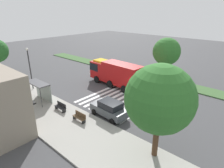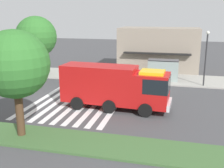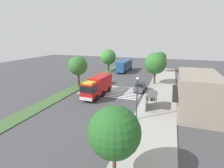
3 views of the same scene
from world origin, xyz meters
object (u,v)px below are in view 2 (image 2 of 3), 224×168
(parked_car_mid, at_px, (83,76))
(bench_near_shelter, at_px, (129,75))
(bus_stop_shelter, at_px, (163,66))
(street_lamp, at_px, (206,54))
(bench_west_of_shelter, at_px, (102,74))
(fire_truck, at_px, (117,85))
(sidewalk_tree_west, at_px, (36,37))
(median_tree_west, at_px, (15,65))

(parked_car_mid, height_order, bench_near_shelter, parked_car_mid)
(bus_stop_shelter, relative_size, street_lamp, 0.59)
(bench_west_of_shelter, bearing_deg, street_lamp, -5.29)
(fire_truck, xyz_separation_m, street_lamp, (7.68, 9.16, 1.62))
(parked_car_mid, distance_m, bus_stop_shelter, 9.39)
(sidewalk_tree_west, bearing_deg, bus_stop_shelter, 2.68)
(bus_stop_shelter, xyz_separation_m, median_tree_west, (-8.01, -17.02, 2.90))
(parked_car_mid, bearing_deg, fire_truck, -49.35)
(bus_stop_shelter, xyz_separation_m, street_lamp, (4.52, -1.14, 1.77))
(bus_stop_shelter, bearing_deg, sidewalk_tree_west, -177.32)
(bus_stop_shelter, bearing_deg, median_tree_west, -115.21)
(fire_truck, distance_m, bench_near_shelter, 10.40)
(street_lamp, relative_size, sidewalk_tree_west, 0.80)
(bench_west_of_shelter, bearing_deg, bench_near_shelter, 0.00)
(fire_truck, bearing_deg, bench_west_of_shelter, 115.11)
(bench_near_shelter, distance_m, sidewalk_tree_west, 12.52)
(parked_car_mid, relative_size, bus_stop_shelter, 1.24)
(bench_near_shelter, bearing_deg, sidewalk_tree_west, -176.58)
(bench_west_of_shelter, xyz_separation_m, median_tree_west, (-0.67, -16.98, 4.19))
(bench_near_shelter, height_order, sidewalk_tree_west, sidewalk_tree_west)
(parked_car_mid, distance_m, bench_near_shelter, 5.67)
(bench_west_of_shelter, height_order, median_tree_west, median_tree_west)
(bench_west_of_shelter, distance_m, sidewalk_tree_west, 9.47)
(median_tree_west, bearing_deg, bench_near_shelter, 76.71)
(bench_west_of_shelter, distance_m, median_tree_west, 17.50)
(fire_truck, height_order, sidewalk_tree_west, sidewalk_tree_west)
(bus_stop_shelter, distance_m, street_lamp, 4.99)
(fire_truck, height_order, median_tree_west, median_tree_west)
(bus_stop_shelter, bearing_deg, street_lamp, -14.09)
(parked_car_mid, xyz_separation_m, bench_west_of_shelter, (1.52, 2.89, -0.32))
(parked_car_mid, relative_size, street_lamp, 0.73)
(bench_near_shelter, height_order, bench_west_of_shelter, same)
(bench_west_of_shelter, relative_size, street_lamp, 0.27)
(parked_car_mid, xyz_separation_m, median_tree_west, (0.85, -14.09, 3.87))
(bench_west_of_shelter, bearing_deg, median_tree_west, -92.26)
(fire_truck, relative_size, median_tree_west, 1.36)
(street_lamp, relative_size, median_tree_west, 0.87)
(parked_car_mid, bearing_deg, street_lamp, 10.53)
(fire_truck, relative_size, bench_near_shelter, 5.78)
(parked_car_mid, bearing_deg, bench_near_shelter, 33.63)
(bus_stop_shelter, bearing_deg, bench_west_of_shelter, -179.71)
(median_tree_west, bearing_deg, bench_west_of_shelter, 87.74)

